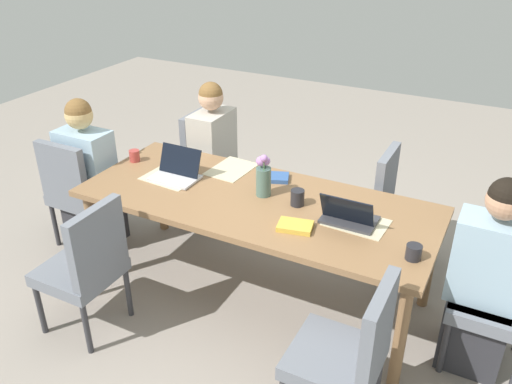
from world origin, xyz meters
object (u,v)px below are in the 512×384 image
object	(u,v)px
person_head_left_left_near	(484,287)
laptop_head_right_left_mid	(177,172)
chair_near_right_far	(399,206)
chair_head_left_left_near	(496,286)
coffee_mug_near_right	(134,156)
dining_table	(256,208)
laptop_head_left_left_near	(349,217)
person_near_left_far	(213,161)
chair_head_right_left_mid	(78,188)
chair_far_right_near	(87,263)
chair_near_left_far	(210,159)
coffee_mug_near_left	(297,198)
person_head_right_left_mid	(90,183)
flower_vase	(263,177)
coffee_mug_centre_left	(414,252)
book_blue_cover	(274,177)
chair_far_right_mid	(350,351)
book_red_cover	(295,226)

from	to	relation	value
person_head_left_left_near	laptop_head_right_left_mid	size ratio (longest dim) A/B	3.73
chair_near_right_far	laptop_head_right_left_mid	size ratio (longest dim) A/B	2.81
chair_head_left_left_near	coffee_mug_near_right	world-z (taller)	chair_head_left_left_near
dining_table	coffee_mug_near_right	size ratio (longest dim) A/B	27.24
laptop_head_left_left_near	dining_table	bearing A→B (deg)	-1.18
person_near_left_far	dining_table	bearing A→B (deg)	136.02
chair_head_right_left_mid	chair_far_right_near	distance (m)	1.02
chair_near_left_far	coffee_mug_near_left	size ratio (longest dim) A/B	8.74
chair_head_right_left_mid	coffee_mug_near_left	distance (m)	1.78
person_near_left_far	laptop_head_left_left_near	bearing A→B (deg)	151.13
chair_near_left_far	laptop_head_right_left_mid	size ratio (longest dim) A/B	2.81
laptop_head_right_left_mid	person_head_right_left_mid	bearing A→B (deg)	2.35
chair_far_right_near	flower_vase	world-z (taller)	flower_vase
laptop_head_left_left_near	chair_far_right_near	bearing A→B (deg)	29.96
chair_head_right_left_mid	person_near_left_far	world-z (taller)	person_near_left_far
dining_table	coffee_mug_centre_left	world-z (taller)	coffee_mug_centre_left
flower_vase	book_blue_cover	size ratio (longest dim) A/B	1.49
chair_far_right_mid	chair_near_right_far	xyz separation A→B (m)	(0.14, -1.52, 0.00)
book_blue_cover	laptop_head_left_left_near	bearing A→B (deg)	132.20
chair_head_left_left_near	chair_near_right_far	distance (m)	0.98
chair_head_left_left_near	coffee_mug_centre_left	world-z (taller)	chair_head_left_left_near
person_head_left_left_near	chair_far_right_mid	distance (m)	0.93
chair_head_left_left_near	chair_far_right_mid	xyz separation A→B (m)	(0.57, 0.85, 0.00)
coffee_mug_near_left	coffee_mug_near_right	world-z (taller)	coffee_mug_near_left
laptop_head_right_left_mid	person_head_left_left_near	bearing A→B (deg)	-179.87
chair_near_right_far	chair_head_left_left_near	bearing A→B (deg)	137.06
person_head_left_left_near	chair_near_left_far	distance (m)	2.43
chair_head_right_left_mid	book_blue_cover	world-z (taller)	chair_head_right_left_mid
dining_table	chair_head_left_left_near	bearing A→B (deg)	-176.34
chair_head_right_left_mid	flower_vase	world-z (taller)	flower_vase
chair_near_left_far	person_near_left_far	bearing A→B (deg)	141.24
chair_head_left_left_near	laptop_head_left_left_near	bearing A→B (deg)	7.14
chair_head_right_left_mid	chair_near_left_far	size ratio (longest dim) A/B	1.00
chair_far_right_mid	coffee_mug_near_right	world-z (taller)	chair_far_right_mid
book_blue_cover	chair_far_right_near	bearing A→B (deg)	35.64
dining_table	chair_head_right_left_mid	world-z (taller)	chair_head_right_left_mid
coffee_mug_near_right	coffee_mug_near_left	bearing A→B (deg)	177.46
chair_head_left_left_near	chair_head_right_left_mid	world-z (taller)	same
person_head_right_left_mid	chair_far_right_mid	bearing A→B (deg)	162.30
person_head_left_left_near	book_red_cover	xyz separation A→B (m)	(1.05, 0.23, 0.22)
chair_head_right_left_mid	laptop_head_right_left_mid	world-z (taller)	laptop_head_right_left_mid
laptop_head_left_left_near	book_blue_cover	size ratio (longest dim) A/B	1.60
coffee_mug_near_right	book_red_cover	distance (m)	1.46
coffee_mug_near_right	dining_table	bearing A→B (deg)	174.17
person_near_left_far	chair_far_right_mid	xyz separation A→B (m)	(-1.70, 1.53, -0.03)
person_near_left_far	coffee_mug_centre_left	xyz separation A→B (m)	(-1.84, 0.97, 0.25)
person_near_left_far	chair_near_right_far	size ratio (longest dim) A/B	1.33
person_head_left_left_near	chair_head_left_left_near	bearing A→B (deg)	-128.76
dining_table	coffee_mug_near_right	distance (m)	1.07
chair_near_left_far	laptop_head_left_left_near	xyz separation A→B (m)	(-1.49, 0.84, 0.28)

